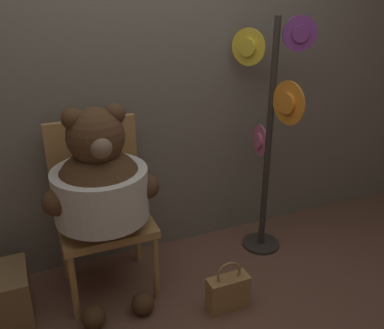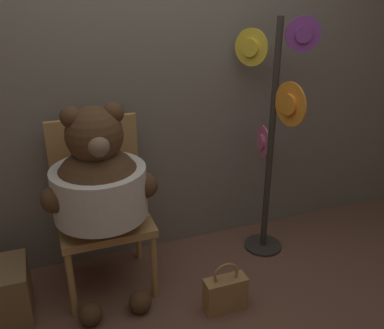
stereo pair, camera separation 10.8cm
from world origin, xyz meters
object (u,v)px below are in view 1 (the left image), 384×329
chair (101,202)px  teddy_bear (101,188)px  hat_display_rack (270,129)px  handbag_on_ground (228,292)px

chair → teddy_bear: (-0.02, -0.18, 0.18)m
teddy_bear → hat_display_rack: 1.21m
chair → hat_display_rack: hat_display_rack is taller
hat_display_rack → chair: bearing=177.3°
chair → hat_display_rack: size_ratio=0.65×
teddy_bear → handbag_on_ground: teddy_bear is taller
hat_display_rack → handbag_on_ground: size_ratio=4.99×
teddy_bear → hat_display_rack: bearing=5.7°
chair → teddy_bear: 0.25m
teddy_bear → handbag_on_ground: 1.00m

